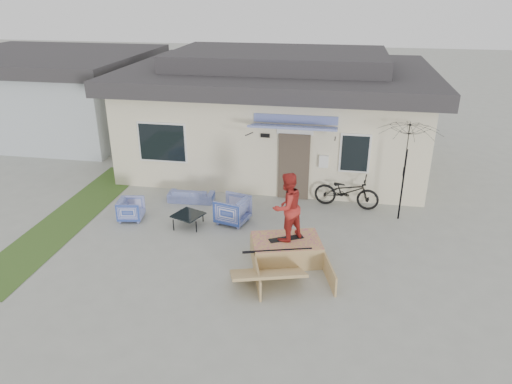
% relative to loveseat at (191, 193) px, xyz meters
% --- Properties ---
extents(ground, '(90.00, 90.00, 0.00)m').
position_rel_loveseat_xyz_m(ground, '(2.08, -3.68, -0.27)').
color(ground, '#989A90').
rests_on(ground, ground).
extents(grass_strip, '(1.40, 8.00, 0.01)m').
position_rel_loveseat_xyz_m(grass_strip, '(-3.12, -1.68, -0.27)').
color(grass_strip, '#335320').
rests_on(grass_strip, ground).
extents(house, '(10.80, 8.49, 4.10)m').
position_rel_loveseat_xyz_m(house, '(2.08, 4.31, 1.67)').
color(house, beige).
rests_on(house, ground).
extents(neighbor_house, '(8.60, 7.60, 3.50)m').
position_rel_loveseat_xyz_m(neighbor_house, '(-8.42, 6.32, 1.51)').
color(neighbor_house, '#ABB5BC').
rests_on(neighbor_house, ground).
extents(loveseat, '(1.43, 0.49, 0.55)m').
position_rel_loveseat_xyz_m(loveseat, '(0.00, 0.00, 0.00)').
color(loveseat, '#1D3997').
rests_on(loveseat, ground).
extents(armchair_left, '(0.72, 0.76, 0.69)m').
position_rel_loveseat_xyz_m(armchair_left, '(-1.31, -1.50, 0.07)').
color(armchair_left, '#1D3997').
rests_on(armchair_left, ground).
extents(armchair_right, '(0.95, 0.99, 0.85)m').
position_rel_loveseat_xyz_m(armchair_right, '(1.58, -1.17, 0.15)').
color(armchair_right, '#1D3997').
rests_on(armchair_right, ground).
extents(coffee_table, '(0.94, 0.94, 0.36)m').
position_rel_loveseat_xyz_m(coffee_table, '(0.42, -1.61, -0.10)').
color(coffee_table, black).
rests_on(coffee_table, ground).
extents(bicycle, '(2.01, 0.93, 1.24)m').
position_rel_loveseat_xyz_m(bicycle, '(4.72, 0.44, 0.34)').
color(bicycle, black).
rests_on(bicycle, ground).
extents(patio_umbrella, '(1.90, 1.78, 2.20)m').
position_rel_loveseat_xyz_m(patio_umbrella, '(6.23, -0.11, 1.47)').
color(patio_umbrella, black).
rests_on(patio_umbrella, ground).
extents(skate_ramp, '(2.17, 2.54, 0.54)m').
position_rel_loveseat_xyz_m(skate_ramp, '(3.31, -2.90, -0.00)').
color(skate_ramp, tan).
rests_on(skate_ramp, ground).
extents(skateboard, '(0.86, 0.58, 0.05)m').
position_rel_loveseat_xyz_m(skateboard, '(3.30, -2.85, 0.29)').
color(skateboard, black).
rests_on(skateboard, skate_ramp).
extents(skater, '(1.03, 1.04, 1.69)m').
position_rel_loveseat_xyz_m(skater, '(3.30, -2.85, 1.17)').
color(skater, '#AB2722').
rests_on(skater, skateboard).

